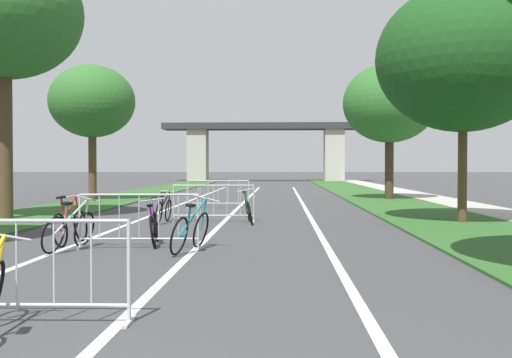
{
  "coord_description": "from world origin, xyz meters",
  "views": [
    {
      "loc": [
        1.62,
        -1.98,
        1.58
      ],
      "look_at": [
        0.85,
        16.16,
        1.18
      ],
      "focal_mm": 41.8,
      "sensor_mm": 36.0,
      "label": 1
    }
  ],
  "objects": [
    {
      "name": "grass_verge_left",
      "position": [
        -6.21,
        29.58,
        0.03
      ],
      "size": [
        3.28,
        72.31,
        0.05
      ],
      "primitive_type": "cube",
      "color": "#2D5B26",
      "rests_on": "ground"
    },
    {
      "name": "grass_verge_right",
      "position": [
        6.21,
        29.58,
        0.03
      ],
      "size": [
        3.28,
        72.31,
        0.05
      ],
      "primitive_type": "cube",
      "color": "#2D5B26",
      "rests_on": "ground"
    },
    {
      "name": "sidewalk_path_right",
      "position": [
        8.77,
        29.58,
        0.04
      ],
      "size": [
        1.83,
        72.31,
        0.08
      ],
      "primitive_type": "cube",
      "color": "#ADA89E",
      "rests_on": "ground"
    },
    {
      "name": "lane_stripe_center",
      "position": [
        0.0,
        20.92,
        0.0
      ],
      "size": [
        0.14,
        41.83,
        0.01
      ],
      "primitive_type": "cube",
      "color": "silver",
      "rests_on": "ground"
    },
    {
      "name": "lane_stripe_right_lane",
      "position": [
        2.52,
        20.92,
        0.0
      ],
      "size": [
        0.14,
        41.83,
        0.01
      ],
      "primitive_type": "cube",
      "color": "silver",
      "rests_on": "ground"
    },
    {
      "name": "lane_stripe_left_lane",
      "position": [
        -2.52,
        20.92,
        0.0
      ],
      "size": [
        0.14,
        41.83,
        0.01
      ],
      "primitive_type": "cube",
      "color": "silver",
      "rests_on": "ground"
    },
    {
      "name": "overpass_bridge",
      "position": [
        0.0,
        59.76,
        4.05
      ],
      "size": [
        21.2,
        3.15,
        5.99
      ],
      "color": "#2D2D30",
      "rests_on": "ground"
    },
    {
      "name": "tree_left_pine_far",
      "position": [
        -6.44,
        15.03,
        6.0
      ],
      "size": [
        4.54,
        4.54,
        7.97
      ],
      "color": "#4C3823",
      "rests_on": "ground"
    },
    {
      "name": "tree_left_oak_mid",
      "position": [
        -7.01,
        24.9,
        4.51
      ],
      "size": [
        3.89,
        3.89,
        6.19
      ],
      "color": "#4C3823",
      "rests_on": "ground"
    },
    {
      "name": "tree_right_oak_near",
      "position": [
        6.58,
        14.52,
        4.51
      ],
      "size": [
        4.73,
        4.73,
        6.53
      ],
      "color": "#4C3823",
      "rests_on": "ground"
    },
    {
      "name": "tree_right_maple_mid",
      "position": [
        6.64,
        25.9,
        4.47
      ],
      "size": [
        4.31,
        4.31,
        6.32
      ],
      "color": "#3D2D1E",
      "rests_on": "ground"
    },
    {
      "name": "crowd_barrier_nearest",
      "position": [
        -1.04,
        3.87,
        0.52
      ],
      "size": [
        2.34,
        0.49,
        1.05
      ],
      "rotation": [
        0.0,
        0.0,
        0.02
      ],
      "color": "#ADADB2",
      "rests_on": "ground"
    },
    {
      "name": "crowd_barrier_second",
      "position": [
        -1.11,
        9.31,
        0.52
      ],
      "size": [
        2.35,
        0.57,
        1.05
      ],
      "rotation": [
        0.0,
        0.0,
        0.06
      ],
      "color": "#ADADB2",
      "rests_on": "ground"
    },
    {
      "name": "crowd_barrier_third",
      "position": [
        -0.29,
        14.75,
        0.52
      ],
      "size": [
        2.35,
        0.53,
        1.05
      ],
      "rotation": [
        0.0,
        0.0,
        0.04
      ],
      "color": "#ADADB2",
      "rests_on": "ground"
    },
    {
      "name": "crowd_barrier_fourth",
      "position": [
        -0.73,
        20.18,
        0.52
      ],
      "size": [
        2.33,
        0.45,
        1.05
      ],
      "rotation": [
        0.0,
        0.0,
        0.0
      ],
      "color": "#ADADB2",
      "rests_on": "ground"
    },
    {
      "name": "bicycle_red_0",
      "position": [
        -2.62,
        9.79,
        0.38
      ],
      "size": [
        0.43,
        1.72,
        1.0
      ],
      "rotation": [
        0.0,
        0.0,
        -0.05
      ],
      "color": "black",
      "rests_on": "ground"
    },
    {
      "name": "bicycle_black_1",
      "position": [
        -1.63,
        14.36,
        0.36
      ],
      "size": [
        0.51,
        1.65,
        0.89
      ],
      "rotation": [
        0.0,
        0.0,
        -0.06
      ],
      "color": "black",
      "rests_on": "ground"
    },
    {
      "name": "bicycle_purple_2",
      "position": [
        -0.93,
        9.83,
        0.36
      ],
      "size": [
        0.6,
        1.65,
        0.92
      ],
      "rotation": [
        0.0,
        0.0,
        0.16
      ],
      "color": "black",
      "rests_on": "ground"
    },
    {
      "name": "bicycle_green_4",
      "position": [
        0.72,
        14.38,
        0.36
      ],
      "size": [
        0.48,
        1.64,
        0.99
      ],
      "rotation": [
        0.0,
        0.0,
        3.26
      ],
      "color": "black",
      "rests_on": "ground"
    },
    {
      "name": "bicycle_silver_5",
      "position": [
        -2.32,
        8.93,
        0.39
      ],
      "size": [
        0.76,
        1.72,
        1.01
      ],
      "rotation": [
        0.0,
        0.0,
        -0.22
      ],
      "color": "black",
      "rests_on": "ground"
    },
    {
      "name": "bicycle_teal_6",
      "position": [
        -0.04,
        8.87,
        0.39
      ],
      "size": [
        0.8,
        1.74,
        1.03
      ],
      "rotation": [
        0.0,
        0.0,
        -0.24
      ],
      "color": "black",
      "rests_on": "ground"
    }
  ]
}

